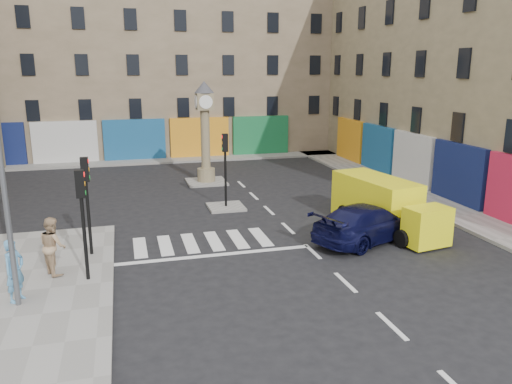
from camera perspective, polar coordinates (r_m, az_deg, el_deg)
name	(u,v)px	position (r m, az deg, el deg)	size (l,w,h in m)	color
ground	(322,261)	(18.89, 7.59, -7.81)	(120.00, 120.00, 0.00)	black
sidewalk_right	(393,186)	(31.22, 15.36, 0.72)	(2.60, 30.00, 0.15)	gray
sidewalk_far	(163,160)	(39.06, -10.59, 3.58)	(32.00, 2.40, 0.15)	gray
island_near	(226,207)	(25.58, -3.45, -1.71)	(1.80, 1.80, 0.12)	gray
island_far	(206,182)	(31.31, -5.69, 1.16)	(2.40, 2.40, 0.12)	gray
building_right	(496,50)	(34.12, 25.74, 14.39)	(10.00, 30.00, 16.00)	#928260
building_far	(152,49)	(44.26, -11.75, 15.69)	(32.00, 10.00, 17.00)	#8D785E
traffic_light_left_near	(82,208)	(16.96, -19.26, -1.69)	(0.28, 0.22, 3.70)	black
traffic_light_left_far	(86,190)	(19.28, -18.81, 0.18)	(0.28, 0.22, 3.70)	black
traffic_light_island	(225,158)	(25.02, -3.54, 3.88)	(0.28, 0.22, 3.70)	black
clock_pillar	(205,126)	(30.72, -5.84, 7.52)	(1.20, 1.20, 6.10)	#928260
navy_sedan	(368,223)	(21.13, 12.69, -3.44)	(2.15, 5.29, 1.54)	black
yellow_van	(384,205)	(22.81, 14.40, -1.40)	(2.83, 6.26, 2.20)	yellow
pedestrian_blue	(14,271)	(16.66, -25.88, -8.08)	(0.70, 0.46, 1.93)	#518EBB
pedestrian_tan	(53,246)	(18.27, -22.21, -5.70)	(0.97, 0.75, 1.99)	tan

